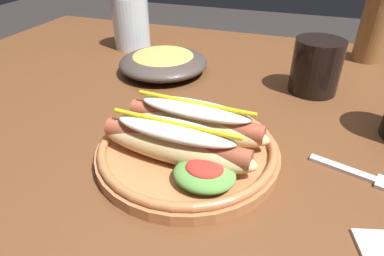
# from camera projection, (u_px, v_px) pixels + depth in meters

# --- Properties ---
(dining_table) EXTENTS (1.36, 0.87, 0.74)m
(dining_table) POSITION_uv_depth(u_px,v_px,m) (220.00, 142.00, 0.67)
(dining_table) COLOR brown
(dining_table) RESTS_ON ground_plane
(hot_dog_plate) EXTENTS (0.26, 0.26, 0.08)m
(hot_dog_plate) POSITION_uv_depth(u_px,v_px,m) (186.00, 142.00, 0.46)
(hot_dog_plate) COLOR #B77042
(hot_dog_plate) RESTS_ON dining_table
(fork) EXTENTS (0.12, 0.05, 0.00)m
(fork) POSITION_uv_depth(u_px,v_px,m) (364.00, 176.00, 0.43)
(fork) COLOR silver
(fork) RESTS_ON dining_table
(soda_cup) EXTENTS (0.09, 0.09, 0.10)m
(soda_cup) POSITION_uv_depth(u_px,v_px,m) (316.00, 66.00, 0.63)
(soda_cup) COLOR black
(soda_cup) RESTS_ON dining_table
(water_cup) EXTENTS (0.09, 0.09, 0.13)m
(water_cup) POSITION_uv_depth(u_px,v_px,m) (131.00, 23.00, 0.84)
(water_cup) COLOR silver
(water_cup) RESTS_ON dining_table
(glass_bottle) EXTENTS (0.06, 0.06, 0.24)m
(glass_bottle) POSITION_uv_depth(u_px,v_px,m) (376.00, 19.00, 0.75)
(glass_bottle) COLOR brown
(glass_bottle) RESTS_ON dining_table
(side_bowl) EXTENTS (0.19, 0.19, 0.05)m
(side_bowl) POSITION_uv_depth(u_px,v_px,m) (163.00, 62.00, 0.72)
(side_bowl) COLOR #423833
(side_bowl) RESTS_ON dining_table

